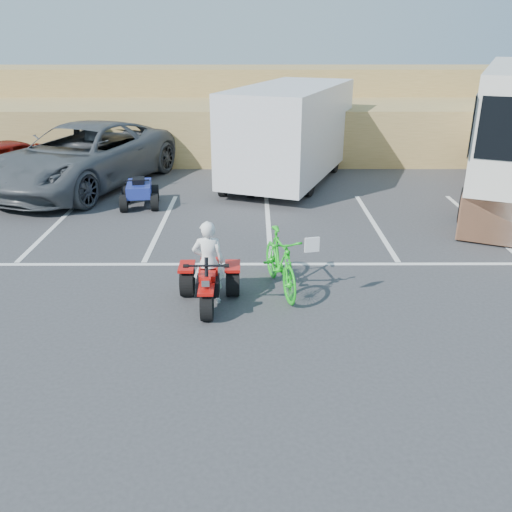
{
  "coord_description": "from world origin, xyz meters",
  "views": [
    {
      "loc": [
        -0.36,
        -8.06,
        4.51
      ],
      "look_at": [
        -0.33,
        0.44,
        1.0
      ],
      "focal_mm": 38.0,
      "sensor_mm": 36.0,
      "label": 1
    }
  ],
  "objects_px": {
    "red_trike_atv": "(209,305)",
    "green_dirt_bike": "(280,262)",
    "cargo_trailer": "(291,130)",
    "rider": "(208,262)",
    "quad_atv_green": "(240,193)",
    "quad_atv_blue": "(141,206)",
    "grey_pickup": "(83,156)"
  },
  "relations": [
    {
      "from": "red_trike_atv",
      "to": "green_dirt_bike",
      "type": "height_order",
      "value": "green_dirt_bike"
    },
    {
      "from": "red_trike_atv",
      "to": "cargo_trailer",
      "type": "bearing_deg",
      "value": 76.57
    },
    {
      "from": "cargo_trailer",
      "to": "rider",
      "type": "bearing_deg",
      "value": -81.61
    },
    {
      "from": "red_trike_atv",
      "to": "rider",
      "type": "relative_size",
      "value": 0.97
    },
    {
      "from": "green_dirt_bike",
      "to": "quad_atv_green",
      "type": "bearing_deg",
      "value": 84.08
    },
    {
      "from": "cargo_trailer",
      "to": "quad_atv_blue",
      "type": "height_order",
      "value": "cargo_trailer"
    },
    {
      "from": "grey_pickup",
      "to": "quad_atv_blue",
      "type": "height_order",
      "value": "grey_pickup"
    },
    {
      "from": "red_trike_atv",
      "to": "rider",
      "type": "xyz_separation_m",
      "value": [
        -0.0,
        0.15,
        0.77
      ]
    },
    {
      "from": "rider",
      "to": "grey_pickup",
      "type": "xyz_separation_m",
      "value": [
        -4.5,
        7.92,
        0.2
      ]
    },
    {
      "from": "rider",
      "to": "quad_atv_blue",
      "type": "xyz_separation_m",
      "value": [
        -2.39,
        5.84,
        -0.77
      ]
    },
    {
      "from": "green_dirt_bike",
      "to": "quad_atv_green",
      "type": "relative_size",
      "value": 1.35
    },
    {
      "from": "grey_pickup",
      "to": "quad_atv_blue",
      "type": "distance_m",
      "value": 3.12
    },
    {
      "from": "cargo_trailer",
      "to": "quad_atv_green",
      "type": "xyz_separation_m",
      "value": [
        -1.59,
        -1.51,
        -1.62
      ]
    },
    {
      "from": "rider",
      "to": "green_dirt_bike",
      "type": "bearing_deg",
      "value": -160.91
    },
    {
      "from": "cargo_trailer",
      "to": "quad_atv_blue",
      "type": "xyz_separation_m",
      "value": [
        -4.36,
        -2.91,
        -1.62
      ]
    },
    {
      "from": "rider",
      "to": "quad_atv_green",
      "type": "bearing_deg",
      "value": -93.95
    },
    {
      "from": "red_trike_atv",
      "to": "quad_atv_green",
      "type": "distance_m",
      "value": 7.4
    },
    {
      "from": "red_trike_atv",
      "to": "grey_pickup",
      "type": "bearing_deg",
      "value": 118.21
    },
    {
      "from": "grey_pickup",
      "to": "cargo_trailer",
      "type": "height_order",
      "value": "cargo_trailer"
    },
    {
      "from": "rider",
      "to": "quad_atv_green",
      "type": "height_order",
      "value": "rider"
    },
    {
      "from": "red_trike_atv",
      "to": "cargo_trailer",
      "type": "height_order",
      "value": "cargo_trailer"
    },
    {
      "from": "rider",
      "to": "grey_pickup",
      "type": "bearing_deg",
      "value": -61.34
    },
    {
      "from": "cargo_trailer",
      "to": "green_dirt_bike",
      "type": "bearing_deg",
      "value": -73.6
    },
    {
      "from": "rider",
      "to": "grey_pickup",
      "type": "distance_m",
      "value": 9.11
    },
    {
      "from": "grey_pickup",
      "to": "quad_atv_green",
      "type": "relative_size",
      "value": 4.87
    },
    {
      "from": "grey_pickup",
      "to": "quad_atv_blue",
      "type": "xyz_separation_m",
      "value": [
        2.11,
        -2.08,
        -0.97
      ]
    },
    {
      "from": "green_dirt_bike",
      "to": "grey_pickup",
      "type": "relative_size",
      "value": 0.28
    },
    {
      "from": "green_dirt_bike",
      "to": "cargo_trailer",
      "type": "relative_size",
      "value": 0.28
    },
    {
      "from": "grey_pickup",
      "to": "quad_atv_green",
      "type": "bearing_deg",
      "value": 12.15
    },
    {
      "from": "rider",
      "to": "grey_pickup",
      "type": "relative_size",
      "value": 0.22
    },
    {
      "from": "cargo_trailer",
      "to": "quad_atv_green",
      "type": "relative_size",
      "value": 4.84
    },
    {
      "from": "quad_atv_green",
      "to": "green_dirt_bike",
      "type": "bearing_deg",
      "value": -72.97
    }
  ]
}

